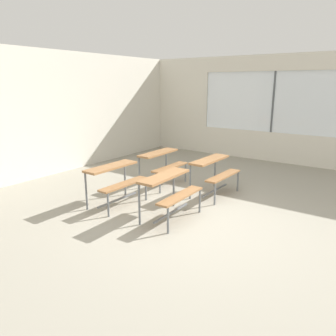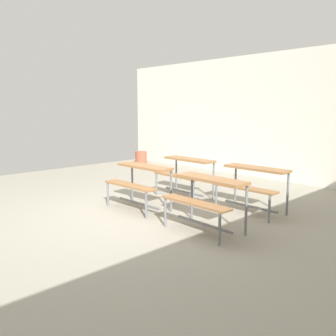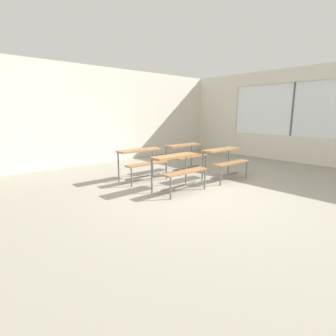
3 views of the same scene
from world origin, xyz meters
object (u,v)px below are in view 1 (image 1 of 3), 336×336
at_px(desk_bench_r0c1, 214,168).
at_px(desk_bench_r1c0, 116,176).
at_px(desk_bench_r1c1, 162,160).
at_px(desk_bench_r0c0, 170,186).

height_order(desk_bench_r0c1, desk_bench_r1c0, same).
bearing_deg(desk_bench_r0c1, desk_bench_r1c1, 94.29).
relative_size(desk_bench_r1c0, desk_bench_r1c1, 1.01).
bearing_deg(desk_bench_r1c1, desk_bench_r0c1, -87.37).
distance_m(desk_bench_r0c0, desk_bench_r1c1, 1.87).
xyz_separation_m(desk_bench_r0c1, desk_bench_r1c0, (-1.55, 1.24, 0.00)).
xyz_separation_m(desk_bench_r0c0, desk_bench_r0c1, (1.49, -0.05, 0.00)).
bearing_deg(desk_bench_r0c0, desk_bench_r1c1, 38.86).
relative_size(desk_bench_r0c1, desk_bench_r1c0, 1.01).
distance_m(desk_bench_r0c1, desk_bench_r1c1, 1.25).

